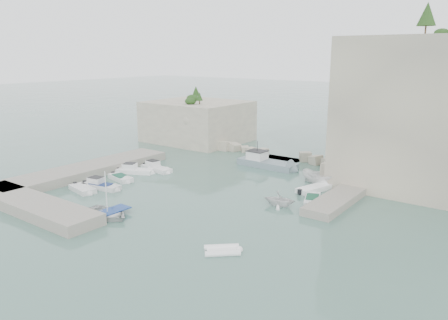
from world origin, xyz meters
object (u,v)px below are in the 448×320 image
Objects in this scene: motorboat_c at (121,180)px; motorboat_a at (156,171)px; motorboat_d at (101,189)px; tender_east_b at (312,202)px; tender_east_d at (318,184)px; rowboat at (108,217)px; inflatable_dinghy at (222,252)px; tender_east_a at (279,206)px; motorboat_e at (83,191)px; work_boat at (267,167)px; tender_east_c at (314,191)px; motorboat_b at (135,173)px.

motorboat_a is at bearing 98.85° from motorboat_c.
motorboat_c is at bearing 94.46° from motorboat_d.
tender_east_b is 6.76m from tender_east_d.
rowboat is at bearing -54.28° from motorboat_a.
motorboat_c is at bearing 116.37° from inflatable_dinghy.
tender_east_a is (20.02, -2.32, 0.00)m from motorboat_a.
motorboat_e is (-0.25, -11.38, 0.00)m from motorboat_a.
tender_east_c is at bearing -30.41° from work_boat.
motorboat_e is 0.82× the size of rowboat.
inflatable_dinghy is at bearing 173.88° from tender_east_a.
rowboat is (7.86, -5.39, 0.00)m from motorboat_d.
tender_east_d is at bearing -1.11° from tender_east_b.
tender_east_a is at bearing 10.08° from motorboat_d.
tender_east_d is 0.50× the size of work_boat.
rowboat is 17.05m from tender_east_a.
motorboat_b is 1.04× the size of rowboat.
motorboat_d is at bearing 140.62° from tender_east_c.
tender_east_d is (11.46, 21.97, 0.00)m from rowboat.
motorboat_d is at bearing -63.01° from motorboat_c.
motorboat_e is 1.31× the size of tender_east_a.
tender_east_b is at bearing -40.06° from rowboat.
tender_east_b is (22.47, 12.13, 0.00)m from motorboat_e.
tender_east_d is at bearing 30.49° from motorboat_d.
tender_east_b is at bearing 15.16° from motorboat_d.
motorboat_a is 17.11m from rowboat.
motorboat_d is (0.96, -3.68, 0.00)m from motorboat_c.
inflatable_dinghy is at bearing -160.54° from tender_east_c.
motorboat_a reaches higher than motorboat_e.
inflatable_dinghy is at bearing -23.36° from motorboat_d.
motorboat_b is at bearing 110.47° from inflatable_dinghy.
tender_east_a is (20.27, 9.06, 0.00)m from motorboat_e.
motorboat_e is 0.44× the size of work_boat.
inflatable_dinghy is (22.17, -8.67, 0.00)m from motorboat_c.
tender_east_a reaches higher than tender_east_b.
tender_east_a is (21.43, 0.18, 0.00)m from motorboat_b.
work_boat is (12.18, 13.07, 0.00)m from motorboat_b.
motorboat_b is 8.95m from motorboat_e.
tender_east_a is at bearing -0.56° from motorboat_a.
tender_east_d is (21.33, 9.61, 0.00)m from motorboat_b.
motorboat_c is 1.35× the size of tender_east_a.
motorboat_d is 1.05× the size of rowboat.
motorboat_a is 1.01× the size of motorboat_d.
tender_east_a is (19.42, 7.15, 0.00)m from motorboat_d.
tender_east_a reaches higher than rowboat.
motorboat_c and tender_east_c have the same top height.
tender_east_a is 3.77m from tender_east_b.
tender_east_c is at bearing -20.14° from tender_east_a.
tender_east_d is at bearing 25.69° from motorboat_a.
motorboat_c is 19.79m from work_boat.
tender_east_d reaches higher than motorboat_d.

